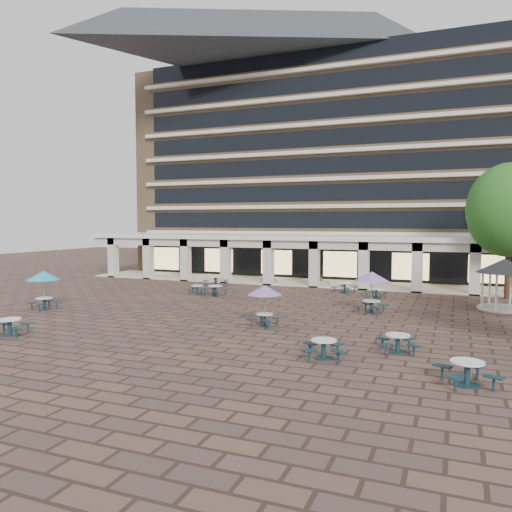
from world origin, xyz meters
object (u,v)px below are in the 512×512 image
(picnic_table_1, at_px, (10,326))
(planter_left, at_px, (268,277))
(gazebo, at_px, (504,272))
(picnic_table_2, at_px, (324,347))
(planter_right, at_px, (320,281))

(picnic_table_1, height_order, planter_left, planter_left)
(gazebo, bearing_deg, picnic_table_2, -116.79)
(picnic_table_2, bearing_deg, planter_left, 101.60)
(picnic_table_1, xyz_separation_m, picnic_table_2, (15.51, 1.75, -0.02))
(picnic_table_2, bearing_deg, planter_right, 90.60)
(planter_left, height_order, planter_right, planter_left)
(picnic_table_2, height_order, planter_right, planter_right)
(picnic_table_2, bearing_deg, gazebo, 48.80)
(picnic_table_1, xyz_separation_m, gazebo, (23.35, 17.29, 1.94))
(picnic_table_1, distance_m, planter_left, 24.36)
(gazebo, xyz_separation_m, planter_right, (-13.78, 6.61, -1.96))
(planter_right, bearing_deg, picnic_table_2, -74.99)
(picnic_table_1, height_order, gazebo, gazebo)
(planter_left, bearing_deg, picnic_table_1, -101.13)
(gazebo, height_order, planter_left, gazebo)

